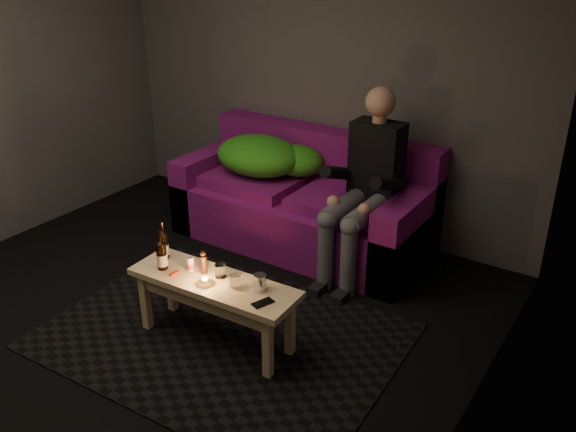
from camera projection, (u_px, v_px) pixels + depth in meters
name	position (u px, v px, depth m)	size (l,w,h in m)	color
floor	(136.00, 340.00, 3.95)	(4.50, 4.50, 0.00)	black
room	(165.00, 73.00, 3.62)	(4.50, 4.50, 4.50)	silver
rug	(222.00, 336.00, 3.98)	(2.23, 1.62, 0.01)	black
sofa	(305.00, 205.00, 5.12)	(2.10, 0.95, 0.90)	#690E6B
green_blanket	(266.00, 157.00, 5.15)	(0.92, 0.63, 0.32)	#2F8C19
person	(366.00, 182.00, 4.50)	(0.38, 0.87, 1.40)	black
coffee_table	(214.00, 291.00, 3.79)	(1.13, 0.40, 0.46)	#E4B285
beer_bottle_a	(164.00, 245.00, 3.98)	(0.06, 0.06, 0.26)	black
beer_bottle_b	(162.00, 255.00, 3.84)	(0.07, 0.07, 0.27)	black
salt_shaker	(190.00, 264.00, 3.84)	(0.04, 0.04, 0.10)	silver
pepper_mill	(204.00, 264.00, 3.81)	(0.04, 0.04, 0.12)	black
tumbler_back	(220.00, 271.00, 3.78)	(0.07, 0.07, 0.08)	white
tealight	(205.00, 281.00, 3.71)	(0.06, 0.06, 0.04)	white
tumbler_front	(236.00, 281.00, 3.66)	(0.07, 0.07, 0.08)	white
steel_cup	(260.00, 282.00, 3.63)	(0.08, 0.08, 0.10)	silver
smartphone	(263.00, 303.00, 3.52)	(0.06, 0.13, 0.01)	black
red_lighter	(174.00, 273.00, 3.82)	(0.02, 0.07, 0.01)	red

